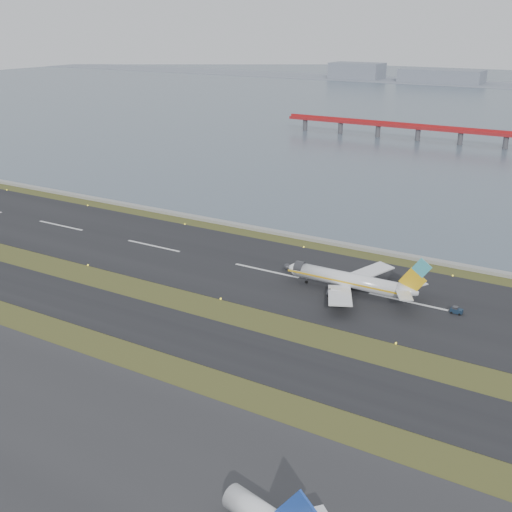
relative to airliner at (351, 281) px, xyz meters
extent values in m
plane|color=#304418|center=(-25.95, -27.71, -3.46)|extent=(1000.00, 1000.00, 0.00)
cube|color=#2B2B2D|center=(-25.95, -82.71, -3.41)|extent=(1000.00, 50.00, 0.10)
cube|color=black|center=(-25.95, -39.71, -3.41)|extent=(1000.00, 18.00, 0.10)
cube|color=black|center=(-25.95, 2.29, -3.41)|extent=(1000.00, 45.00, 0.10)
cube|color=#979792|center=(-25.95, 32.29, -2.96)|extent=(1000.00, 2.50, 1.00)
cube|color=#AB1D20|center=(-5.95, 222.29, 4.04)|extent=(260.00, 5.00, 1.60)
cube|color=#AB1D20|center=(-5.95, 222.29, 5.54)|extent=(260.00, 0.40, 1.40)
cylinder|color=#4C4C51|center=(-101.95, 222.29, -0.46)|extent=(2.80, 2.80, 7.00)
cylinder|color=#4C4C51|center=(-5.95, 222.29, -0.46)|extent=(2.80, 2.80, 7.00)
cube|color=gray|center=(-245.95, 592.29, 5.54)|extent=(60.00, 35.00, 18.00)
cube|color=gray|center=(-145.95, 592.29, 3.54)|extent=(90.00, 35.00, 14.00)
cylinder|color=white|center=(-1.50, 0.00, 0.04)|extent=(28.00, 3.80, 3.80)
cone|color=white|center=(-17.10, 0.00, 0.04)|extent=(3.20, 3.80, 3.80)
cone|color=white|center=(14.70, 0.00, 0.34)|extent=(5.00, 3.80, 3.80)
cube|color=yellow|center=(-1.50, -1.92, 0.04)|extent=(31.00, 0.06, 0.45)
cube|color=yellow|center=(-1.50, 1.92, 0.04)|extent=(31.00, 0.06, 0.45)
cube|color=white|center=(0.70, -8.50, -0.66)|extent=(11.31, 15.89, 1.66)
cube|color=white|center=(0.70, 8.50, -0.66)|extent=(11.31, 15.89, 1.66)
cylinder|color=#35363A|center=(-1.00, -6.00, -1.86)|extent=(4.20, 2.10, 2.10)
cylinder|color=#35363A|center=(-1.00, 6.00, -1.86)|extent=(4.20, 2.10, 2.10)
cube|color=yellow|center=(15.50, 0.00, 3.24)|extent=(6.80, 0.35, 6.85)
cube|color=#46B7C7|center=(17.40, 0.00, 6.94)|extent=(4.85, 0.37, 4.90)
cube|color=white|center=(15.00, -3.80, 0.84)|extent=(5.64, 6.80, 0.22)
cube|color=white|center=(15.00, 3.80, 0.84)|extent=(5.64, 6.80, 0.22)
cylinder|color=black|center=(-12.50, 0.00, -3.01)|extent=(0.80, 0.28, 0.80)
cylinder|color=black|center=(0.00, -2.80, -2.91)|extent=(1.00, 0.38, 1.00)
cylinder|color=black|center=(0.00, 2.80, -2.91)|extent=(1.00, 0.38, 1.00)
cube|color=#142639|center=(26.05, 1.68, -2.69)|extent=(2.76, 1.59, 1.02)
cube|color=#35363A|center=(25.71, 1.68, -2.01)|extent=(1.22, 1.30, 0.60)
cylinder|color=black|center=(25.10, 1.01, -3.16)|extent=(0.60, 0.27, 0.60)
cylinder|color=black|center=(25.13, 2.38, -3.16)|extent=(0.60, 0.27, 0.60)
cylinder|color=black|center=(26.98, 0.97, -3.16)|extent=(0.60, 0.27, 0.60)
cylinder|color=black|center=(27.01, 2.34, -3.16)|extent=(0.60, 0.27, 0.60)
camera|label=1|loc=(56.22, -139.73, 61.41)|focal=45.00mm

